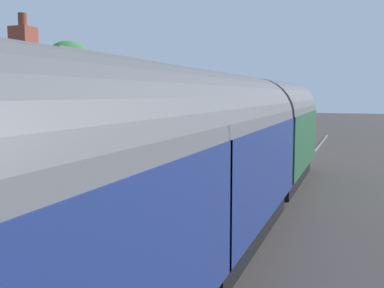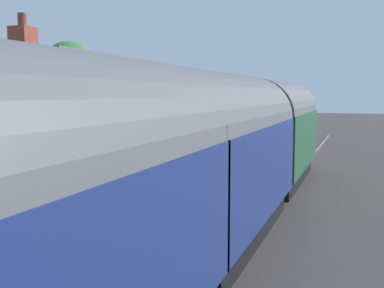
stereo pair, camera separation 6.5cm
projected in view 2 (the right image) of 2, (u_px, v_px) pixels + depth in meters
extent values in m
plane|color=#383330|center=(241.00, 191.00, 18.50)|extent=(160.00, 160.00, 0.00)
cube|color=#A39B8C|center=(151.00, 173.00, 19.74)|extent=(32.00, 5.73, 0.95)
cube|color=beige|center=(212.00, 165.00, 18.79)|extent=(32.00, 0.36, 0.02)
cube|color=gray|center=(283.00, 192.00, 17.95)|extent=(52.00, 0.08, 0.14)
cube|color=gray|center=(246.00, 190.00, 18.43)|extent=(52.00, 0.08, 0.14)
cube|color=black|center=(275.00, 174.00, 20.35)|extent=(7.37, 2.29, 0.70)
cube|color=#1E4C2D|center=(275.00, 139.00, 20.19)|extent=(8.01, 2.70, 2.30)
cylinder|color=#515154|center=(276.00, 113.00, 20.07)|extent=(8.01, 2.65, 2.65)
cube|color=black|center=(244.00, 132.00, 20.62)|extent=(6.81, 0.03, 0.80)
cylinder|color=black|center=(283.00, 166.00, 22.60)|extent=(0.70, 2.16, 0.70)
cylinder|color=black|center=(264.00, 184.00, 18.10)|extent=(0.70, 2.16, 0.70)
cube|color=black|center=(289.00, 124.00, 23.92)|extent=(0.04, 2.16, 0.90)
cylinder|color=#F2EDCC|center=(289.00, 144.00, 24.04)|extent=(0.06, 0.24, 0.24)
cube|color=red|center=(289.00, 152.00, 24.12)|extent=(0.16, 2.56, 0.24)
cube|color=black|center=(218.00, 225.00, 12.39)|extent=(7.36, 2.29, 0.70)
cube|color=navy|center=(219.00, 169.00, 12.23)|extent=(8.00, 2.70, 2.30)
cylinder|color=#515154|center=(219.00, 125.00, 12.11)|extent=(8.00, 2.65, 2.65)
cube|color=black|center=(170.00, 156.00, 12.66)|extent=(6.80, 0.03, 0.80)
cylinder|color=black|center=(240.00, 205.00, 14.64)|extent=(0.70, 2.16, 0.70)
cylinder|color=black|center=(187.00, 255.00, 10.14)|extent=(0.70, 2.16, 0.70)
cube|color=navy|center=(6.00, 280.00, 4.93)|extent=(7.87, 2.70, 2.30)
cylinder|color=#515154|center=(2.00, 171.00, 4.81)|extent=(7.87, 2.65, 2.65)
cube|color=white|center=(63.00, 143.00, 14.69)|extent=(5.24, 3.80, 2.61)
cube|color=#47423D|center=(88.00, 80.00, 14.17)|extent=(5.74, 2.16, 1.47)
cube|color=#47423D|center=(35.00, 81.00, 14.81)|extent=(5.74, 2.16, 1.47)
cylinder|color=#47423D|center=(60.00, 60.00, 14.43)|extent=(5.74, 0.16, 0.16)
cube|color=brown|center=(24.00, 65.00, 12.89)|extent=(0.56, 0.56, 2.03)
cylinder|color=brown|center=(22.00, 20.00, 12.76)|extent=(0.24, 0.24, 0.36)
cube|color=slate|center=(127.00, 152.00, 14.64)|extent=(0.90, 0.06, 2.10)
cube|color=slate|center=(103.00, 134.00, 13.26)|extent=(0.80, 0.05, 1.10)
cube|color=slate|center=(146.00, 128.00, 15.88)|extent=(0.80, 0.05, 1.10)
cube|color=brown|center=(170.00, 152.00, 19.54)|extent=(1.42, 0.46, 0.06)
cube|color=brown|center=(174.00, 146.00, 19.45)|extent=(1.40, 0.16, 0.40)
cube|color=black|center=(164.00, 159.00, 19.05)|extent=(0.08, 0.36, 0.44)
cube|color=black|center=(176.00, 156.00, 20.08)|extent=(0.08, 0.36, 0.44)
cube|color=brown|center=(208.00, 141.00, 24.19)|extent=(1.42, 0.46, 0.06)
cube|color=brown|center=(211.00, 136.00, 24.10)|extent=(1.40, 0.17, 0.40)
cube|color=black|center=(204.00, 146.00, 23.70)|extent=(0.08, 0.36, 0.44)
cube|color=black|center=(211.00, 144.00, 24.73)|extent=(0.08, 0.36, 0.44)
cube|color=brown|center=(222.00, 137.00, 26.50)|extent=(1.41, 0.45, 0.06)
cube|color=brown|center=(225.00, 133.00, 26.42)|extent=(1.40, 0.15, 0.40)
cube|color=black|center=(219.00, 142.00, 26.00)|extent=(0.07, 0.36, 0.44)
cube|color=black|center=(224.00, 140.00, 27.06)|extent=(0.07, 0.36, 0.44)
cylinder|color=teal|center=(172.00, 139.00, 27.76)|extent=(0.41, 0.41, 0.37)
ellipsoid|color=#2D7233|center=(172.00, 134.00, 27.72)|extent=(0.43, 0.43, 0.37)
cone|color=black|center=(190.00, 136.00, 30.20)|extent=(0.36, 0.36, 0.29)
cylinder|color=black|center=(190.00, 138.00, 30.21)|extent=(0.20, 0.20, 0.06)
ellipsoid|color=olive|center=(190.00, 131.00, 30.17)|extent=(0.48, 0.48, 0.51)
cone|color=#D63251|center=(190.00, 129.00, 30.15)|extent=(0.09, 0.09, 0.19)
cone|color=black|center=(241.00, 138.00, 28.83)|extent=(0.32, 0.32, 0.29)
cylinder|color=black|center=(241.00, 140.00, 28.84)|extent=(0.18, 0.18, 0.06)
ellipsoid|color=#2D7233|center=(241.00, 133.00, 28.80)|extent=(0.45, 0.45, 0.39)
cone|color=#EF3F6E|center=(241.00, 131.00, 28.78)|extent=(0.08, 0.08, 0.18)
cylinder|color=teal|center=(160.00, 146.00, 24.26)|extent=(0.46, 0.46, 0.32)
ellipsoid|color=#2D7233|center=(160.00, 140.00, 24.22)|extent=(0.54, 0.54, 0.51)
cylinder|color=#9E5138|center=(187.00, 164.00, 18.03)|extent=(0.49, 0.49, 0.32)
ellipsoid|color=#3D8438|center=(187.00, 154.00, 17.99)|extent=(0.65, 0.65, 0.53)
cone|color=#CA2554|center=(187.00, 148.00, 17.97)|extent=(0.12, 0.12, 0.26)
cone|color=#9E5138|center=(154.00, 156.00, 20.51)|extent=(0.38, 0.38, 0.33)
cylinder|color=#9E5138|center=(154.00, 159.00, 20.52)|extent=(0.21, 0.21, 0.06)
ellipsoid|color=#2D7233|center=(154.00, 148.00, 20.47)|extent=(0.50, 0.50, 0.51)
cylinder|color=black|center=(246.00, 133.00, 27.41)|extent=(0.06, 0.06, 1.10)
cylinder|color=black|center=(248.00, 133.00, 27.98)|extent=(0.06, 0.06, 1.10)
cube|color=maroon|center=(247.00, 120.00, 27.61)|extent=(0.90, 0.06, 0.44)
cube|color=black|center=(247.00, 120.00, 27.61)|extent=(0.96, 0.03, 0.50)
cylinder|color=#4C3828|center=(71.00, 130.00, 32.04)|extent=(0.33, 0.33, 2.76)
ellipsoid|color=#2D7233|center=(70.00, 81.00, 31.69)|extent=(4.35, 3.93, 5.34)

